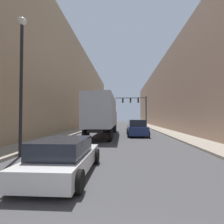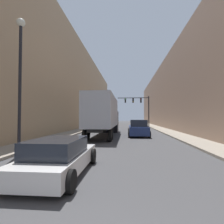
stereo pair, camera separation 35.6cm
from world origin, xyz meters
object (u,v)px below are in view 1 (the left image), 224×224
(sedan_car, at_px, (64,157))
(traffic_signal_gantry, at_px, (138,105))
(semi_truck, at_px, (103,115))
(suv_car, at_px, (137,128))
(street_lamp, at_px, (21,67))

(sedan_car, distance_m, traffic_signal_gantry, 29.46)
(semi_truck, relative_size, suv_car, 2.48)
(sedan_car, distance_m, suv_car, 13.66)
(traffic_signal_gantry, bearing_deg, suv_car, -95.03)
(traffic_signal_gantry, distance_m, street_lamp, 27.42)
(traffic_signal_gantry, relative_size, street_lamp, 0.85)
(street_lamp, bearing_deg, traffic_signal_gantry, 72.53)
(semi_truck, height_order, sedan_car, semi_truck)
(sedan_car, distance_m, street_lamp, 5.80)
(sedan_car, bearing_deg, street_lamp, 140.83)
(sedan_car, xyz_separation_m, traffic_signal_gantry, (5.01, 28.78, 3.82))
(traffic_signal_gantry, bearing_deg, semi_truck, -107.90)
(sedan_car, bearing_deg, traffic_signal_gantry, 80.13)
(semi_truck, distance_m, traffic_signal_gantry, 16.62)
(semi_truck, distance_m, street_lamp, 11.19)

